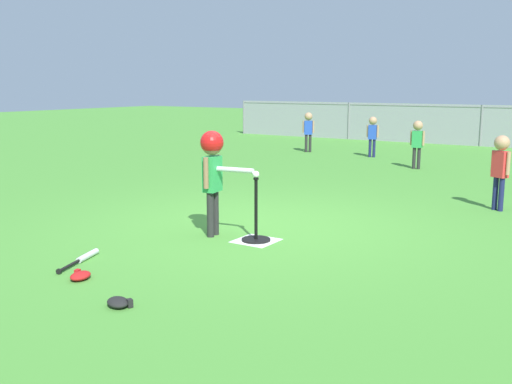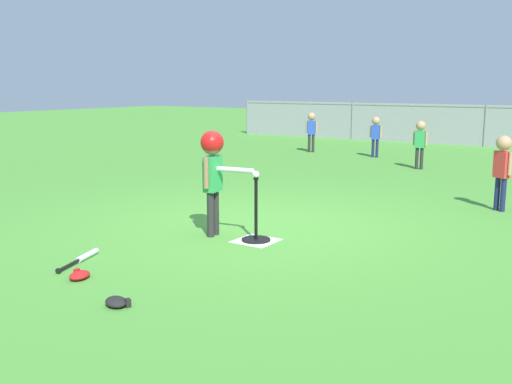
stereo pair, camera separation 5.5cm
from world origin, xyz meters
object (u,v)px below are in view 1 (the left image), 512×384
at_px(fielder_deep_right, 417,138).
at_px(baseball_on_tee, 256,174).
at_px(batting_tee, 256,231).
at_px(batter_child, 213,162).
at_px(fielder_near_right, 373,131).
at_px(glove_by_plate, 119,302).
at_px(spare_bat_silver, 84,258).
at_px(glove_near_bats, 80,276).
at_px(fielder_deep_left, 308,127).
at_px(fielder_deep_center, 501,162).

bearing_deg(fielder_deep_right, baseball_on_tee, -86.84).
relative_size(batting_tee, batter_child, 0.59).
distance_m(baseball_on_tee, fielder_deep_right, 6.55).
bearing_deg(fielder_near_right, batting_tee, -76.59).
distance_m(batting_tee, baseball_on_tee, 0.63).
distance_m(batter_child, fielder_deep_right, 6.62).
bearing_deg(glove_by_plate, spare_bat_silver, 150.10).
relative_size(fielder_near_right, glove_near_bats, 3.74).
bearing_deg(batter_child, glove_near_bats, -91.65).
relative_size(fielder_deep_right, spare_bat_silver, 1.46).
distance_m(batting_tee, batter_child, 0.91).
distance_m(baseball_on_tee, spare_bat_silver, 1.98).
distance_m(fielder_deep_left, spare_bat_silver, 9.98).
height_order(batting_tee, fielder_near_right, fielder_near_right).
bearing_deg(glove_by_plate, batting_tee, 94.65).
distance_m(baseball_on_tee, fielder_deep_left, 8.84).
relative_size(fielder_deep_right, fielder_deep_left, 0.98).
xyz_separation_m(batter_child, fielder_deep_left, (-3.14, 8.12, -0.21)).
distance_m(fielder_near_right, fielder_deep_center, 6.07).
distance_m(fielder_deep_left, glove_by_plate, 10.99).
relative_size(fielder_deep_left, spare_bat_silver, 1.49).
bearing_deg(fielder_near_right, fielder_deep_left, 175.77).
bearing_deg(batter_child, baseball_on_tee, 7.94).
relative_size(baseball_on_tee, spare_bat_silver, 0.11).
height_order(fielder_deep_center, spare_bat_silver, fielder_deep_center).
relative_size(batter_child, fielder_deep_center, 1.16).
height_order(batting_tee, fielder_deep_center, fielder_deep_center).
relative_size(fielder_deep_right, fielder_deep_center, 0.95).
bearing_deg(fielder_deep_right, batting_tee, -86.84).
bearing_deg(fielder_deep_right, batter_child, -91.47).
xyz_separation_m(batting_tee, fielder_deep_center, (1.89, 3.17, 0.55)).
bearing_deg(fielder_deep_center, batter_child, -126.77).
distance_m(baseball_on_tee, batter_child, 0.55).
xyz_separation_m(fielder_near_right, glove_near_bats, (1.30, -9.87, -0.58)).
distance_m(batter_child, fielder_deep_center, 4.05).
relative_size(fielder_deep_right, glove_by_plate, 3.69).
xyz_separation_m(batting_tee, fielder_near_right, (-1.89, 7.91, 0.50)).
relative_size(fielder_near_right, fielder_deep_left, 0.95).
distance_m(fielder_deep_left, glove_near_bats, 10.48).
distance_m(batting_tee, glove_by_plate, 2.24).
relative_size(batter_child, spare_bat_silver, 1.78).
xyz_separation_m(baseball_on_tee, glove_near_bats, (-0.58, -1.95, -0.71)).
height_order(baseball_on_tee, glove_near_bats, baseball_on_tee).
bearing_deg(batter_child, glove_by_plate, -71.74).
height_order(spare_bat_silver, glove_by_plate, glove_by_plate).
distance_m(batter_child, glove_near_bats, 2.05).
height_order(batting_tee, spare_bat_silver, batting_tee).
bearing_deg(baseball_on_tee, batting_tee, 0.00).
xyz_separation_m(batting_tee, spare_bat_silver, (-1.01, -1.55, -0.08)).
bearing_deg(glove_by_plate, fielder_deep_left, 110.56).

